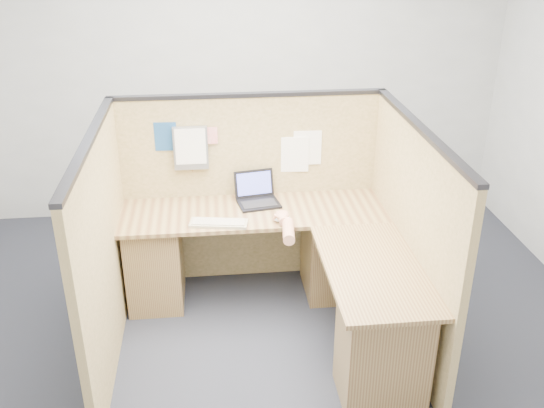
{
  "coord_description": "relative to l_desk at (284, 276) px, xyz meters",
  "views": [
    {
      "loc": [
        -0.3,
        -3.33,
        2.69
      ],
      "look_at": [
        0.12,
        0.5,
        0.86
      ],
      "focal_mm": 40.0,
      "sensor_mm": 36.0,
      "label": 1
    }
  ],
  "objects": [
    {
      "name": "paper_left",
      "position": [
        0.16,
        0.68,
        0.65
      ],
      "size": [
        0.22,
        0.02,
        0.28
      ],
      "primitive_type": "cube",
      "rotation": [
        0.0,
        0.0,
        -0.08
      ],
      "color": "white",
      "rests_on": "cubicle_partitions"
    },
    {
      "name": "cubicle_partitions",
      "position": [
        -0.18,
        0.14,
        0.38
      ],
      "size": [
        2.06,
        1.83,
        1.53
      ],
      "color": "olive",
      "rests_on": "floor"
    },
    {
      "name": "l_desk",
      "position": [
        0.0,
        0.0,
        0.0
      ],
      "size": [
        1.95,
        1.75,
        0.73
      ],
      "color": "brown",
      "rests_on": "floor"
    },
    {
      "name": "laptop",
      "position": [
        -0.14,
        0.54,
        0.39
      ],
      "size": [
        0.34,
        0.34,
        0.22
      ],
      "rotation": [
        0.0,
        0.0,
        0.17
      ],
      "color": "black",
      "rests_on": "l_desk"
    },
    {
      "name": "wall_back",
      "position": [
        -0.18,
        1.96,
        1.01
      ],
      "size": [
        5.0,
        0.0,
        5.0
      ],
      "primitive_type": "plane",
      "rotation": [
        1.57,
        0.0,
        0.0
      ],
      "color": "#A8ABAE",
      "rests_on": "floor"
    },
    {
      "name": "hand_forearm",
      "position": [
        0.01,
        0.04,
        0.38
      ],
      "size": [
        0.12,
        0.42,
        0.09
      ],
      "color": "tan",
      "rests_on": "l_desk"
    },
    {
      "name": "american_flag",
      "position": [
        -0.55,
        0.67,
        0.82
      ],
      "size": [
        0.2,
        0.01,
        0.35
      ],
      "color": "olive",
      "rests_on": "cubicle_partitions"
    },
    {
      "name": "blue_poster",
      "position": [
        -0.81,
        0.68,
        0.83
      ],
      "size": [
        0.16,
        0.01,
        0.22
      ],
      "primitive_type": "cube",
      "rotation": [
        0.0,
        0.0,
        -0.04
      ],
      "color": "navy",
      "rests_on": "cubicle_partitions"
    },
    {
      "name": "mouse",
      "position": [
        0.0,
        0.19,
        0.36
      ],
      "size": [
        0.13,
        0.09,
        0.05
      ],
      "primitive_type": "ellipsoid",
      "rotation": [
        0.0,
        0.0,
        0.18
      ],
      "color": "silver",
      "rests_on": "l_desk"
    },
    {
      "name": "file_holder",
      "position": [
        -0.63,
        0.66,
        0.75
      ],
      "size": [
        0.26,
        0.05,
        0.33
      ],
      "color": "slate",
      "rests_on": "cubicle_partitions"
    },
    {
      "name": "floor",
      "position": [
        -0.18,
        -0.29,
        -0.39
      ],
      "size": [
        5.0,
        5.0,
        0.0
      ],
      "primitive_type": "plane",
      "color": "#1E202B",
      "rests_on": "ground"
    },
    {
      "name": "paper_right",
      "position": [
        0.26,
        0.68,
        0.7
      ],
      "size": [
        0.21,
        0.01,
        0.27
      ],
      "primitive_type": "cube",
      "rotation": [
        0.0,
        0.0,
        -0.04
      ],
      "color": "white",
      "rests_on": "cubicle_partitions"
    },
    {
      "name": "keyboard",
      "position": [
        -0.45,
        0.19,
        0.35
      ],
      "size": [
        0.42,
        0.2,
        0.03
      ],
      "rotation": [
        0.0,
        0.0,
        -0.17
      ],
      "color": "#9C9479",
      "rests_on": "l_desk"
    }
  ]
}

